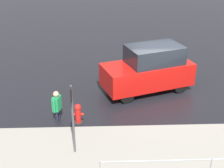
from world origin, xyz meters
The scene contains 6 objects.
ground_plane centered at (0.00, 0.00, 0.00)m, with size 60.00×60.00×0.00m, color black.
kerb_strip centered at (0.00, 4.20, 0.02)m, with size 24.00×3.20×0.04m, color gray.
moving_hatchback centered at (0.52, -0.35, 1.03)m, with size 4.24×2.90×2.06m.
fire_hydrant centered at (3.50, 2.30, 0.40)m, with size 0.42×0.31×0.80m.
pedestrian centered at (4.28, 2.05, 0.68)m, with size 0.34×0.55×1.22m.
sign_post centered at (3.50, 4.03, 1.58)m, with size 0.07×0.44×2.40m.
Camera 1 is at (2.62, 12.18, 6.31)m, focal length 50.00 mm.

